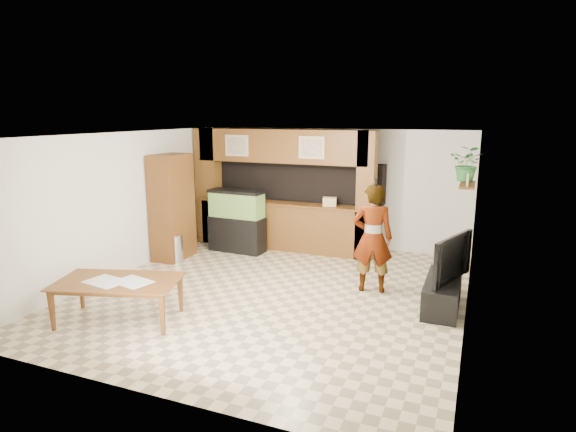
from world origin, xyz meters
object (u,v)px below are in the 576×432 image
at_px(person, 372,238).
at_px(dining_table, 118,302).
at_px(pantry_cabinet, 172,207).
at_px(television, 445,257).
at_px(aquarium, 237,221).

distance_m(person, dining_table, 4.06).
relative_size(person, dining_table, 1.06).
bearing_deg(pantry_cabinet, dining_table, -69.29).
distance_m(television, dining_table, 4.84).
distance_m(pantry_cabinet, television, 5.40).
bearing_deg(aquarium, dining_table, -85.05).
bearing_deg(aquarium, pantry_cabinet, -133.13).
xyz_separation_m(pantry_cabinet, person, (4.18, -0.34, -0.15)).
bearing_deg(dining_table, person, 23.18).
xyz_separation_m(television, dining_table, (-4.25, -2.27, -0.50)).
height_order(aquarium, person, person).
height_order(television, person, person).
relative_size(pantry_cabinet, person, 1.17).
distance_m(aquarium, person, 3.46).
relative_size(aquarium, person, 0.73).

